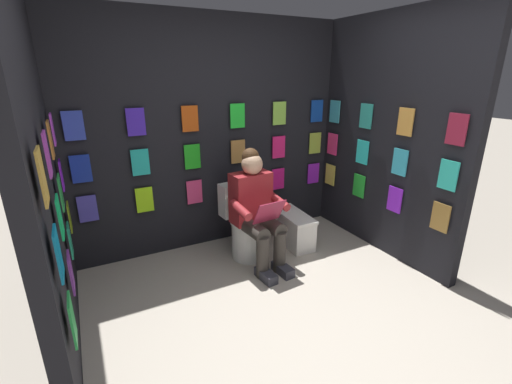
{
  "coord_description": "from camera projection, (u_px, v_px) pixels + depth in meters",
  "views": [
    {
      "loc": [
        1.32,
        1.6,
        1.89
      ],
      "look_at": [
        -0.06,
        -1.05,
        0.85
      ],
      "focal_mm": 24.34,
      "sensor_mm": 36.0,
      "label": 1
    }
  ],
  "objects": [
    {
      "name": "toilet",
      "position": [
        246.0,
        226.0,
        3.72
      ],
      "size": [
        0.42,
        0.57,
        0.77
      ],
      "rotation": [
        0.0,
        0.0,
        0.08
      ],
      "color": "white",
      "rests_on": "ground"
    },
    {
      "name": "display_wall_back",
      "position": [
        212.0,
        136.0,
        3.78
      ],
      "size": [
        3.14,
        0.14,
        2.46
      ],
      "color": "black",
      "rests_on": "ground"
    },
    {
      "name": "person_reading",
      "position": [
        257.0,
        209.0,
        3.45
      ],
      "size": [
        0.55,
        0.71,
        1.19
      ],
      "rotation": [
        0.0,
        0.0,
        0.08
      ],
      "color": "maroon",
      "rests_on": "ground"
    },
    {
      "name": "display_wall_left",
      "position": [
        388.0,
        139.0,
        3.62
      ],
      "size": [
        0.14,
        1.91,
        2.46
      ],
      "color": "black",
      "rests_on": "ground"
    },
    {
      "name": "display_wall_right",
      "position": [
        41.0,
        179.0,
        2.25
      ],
      "size": [
        0.14,
        1.91,
        2.46
      ],
      "color": "black",
      "rests_on": "ground"
    },
    {
      "name": "ground_plane",
      "position": [
        315.0,
        345.0,
        2.54
      ],
      "size": [
        30.0,
        30.0,
        0.0
      ],
      "primitive_type": "plane",
      "color": "#B2A899"
    },
    {
      "name": "comic_longbox_near",
      "position": [
        293.0,
        228.0,
        3.99
      ],
      "size": [
        0.3,
        0.64,
        0.37
      ],
      "rotation": [
        0.0,
        0.0,
        -0.06
      ],
      "color": "white",
      "rests_on": "ground"
    }
  ]
}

